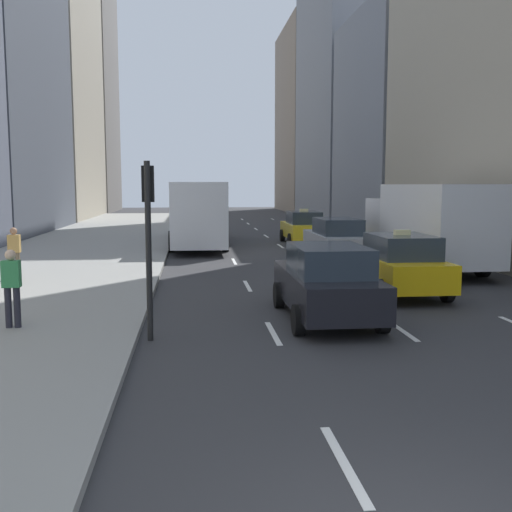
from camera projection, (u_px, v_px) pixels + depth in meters
The scene contains 13 objects.
sidewalk_left at pixel (93, 245), 30.73m from camera, with size 8.00×66.00×0.15m, color gray.
lane_markings at pixel (290, 253), 27.79m from camera, with size 5.72×56.00×0.01m.
building_row_left at pixel (23, 50), 43.37m from camera, with size 6.00×75.22×34.74m.
building_row_right at pixel (402, 19), 39.37m from camera, with size 6.00×75.67×32.87m.
taxi_lead at pixel (303, 227), 32.00m from camera, with size 2.02×4.40×1.87m.
taxi_second at pixel (399, 264), 17.15m from camera, with size 2.02×4.40×1.87m.
sedan_black_near at pixel (327, 282), 13.85m from camera, with size 2.02×4.63×1.76m.
sedan_silver_behind at pixel (336, 239), 24.64m from camera, with size 2.02×4.99×1.77m.
city_bus at pixel (198, 211), 31.09m from camera, with size 2.80×11.61×3.25m.
box_truck at pixel (427, 223), 22.26m from camera, with size 2.58×8.40×3.15m.
pedestrian_mid_block at pixel (12, 284), 12.47m from camera, with size 0.36×0.22×1.65m.
pedestrian_far_walking at pixel (14, 251), 18.87m from camera, with size 0.36×0.22×1.65m.
traffic_light_pole at pixel (148, 221), 11.92m from camera, with size 0.24×0.42×3.60m.
Camera 1 is at (-1.87, -4.29, 3.13)m, focal length 42.00 mm.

